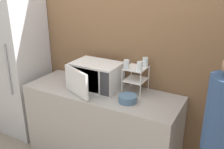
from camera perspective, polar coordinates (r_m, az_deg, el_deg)
wall_back at (r=3.09m, az=1.03°, el=5.12°), size 8.00×0.06×2.60m
counter at (r=3.14m, az=-2.34°, el=-11.48°), size 1.85×0.67×0.92m
microwave at (r=2.95m, az=-3.79°, el=-0.26°), size 0.57×0.58×0.31m
dish_rack at (r=2.83m, az=5.45°, el=0.03°), size 0.23×0.26×0.29m
glass_front_left at (r=2.74m, az=3.30°, el=2.33°), size 0.06×0.06×0.10m
glass_back_right at (r=2.84m, az=7.63°, el=2.85°), size 0.06×0.06×0.10m
glass_front_right at (r=2.69m, az=6.33°, el=1.88°), size 0.06×0.06×0.10m
bowl at (r=2.65m, az=3.59°, el=-5.56°), size 0.20×0.20×0.07m
person at (r=2.38m, az=23.76°, el=-12.32°), size 0.32×0.32×1.61m
refrigerator at (r=3.80m, az=-20.85°, el=1.50°), size 0.74×0.65×1.94m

